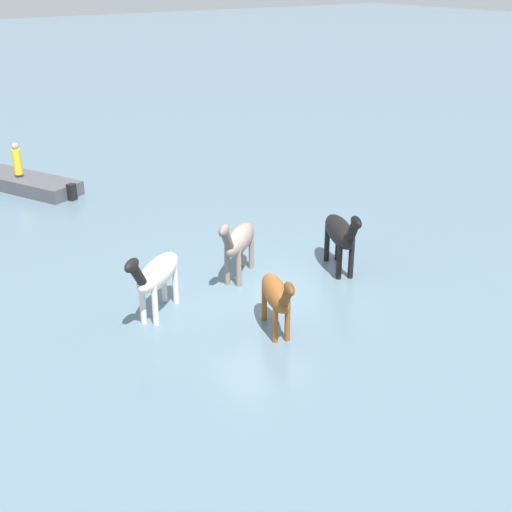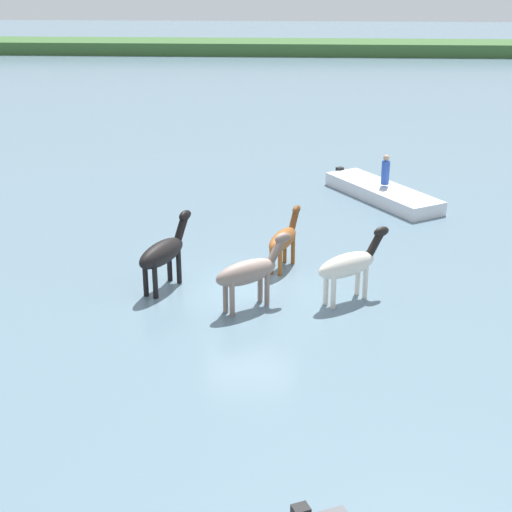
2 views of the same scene
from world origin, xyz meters
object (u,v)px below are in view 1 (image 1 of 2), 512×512
horse_dun_straggler (238,241)px  boat_motor_center (21,184)px  horse_pinto_flank (157,274)px  person_watcher_seated (17,160)px  horse_dark_mare (277,295)px  horse_mid_herd (341,233)px

horse_dun_straggler → boat_motor_center: size_ratio=0.41×
horse_pinto_flank → boat_motor_center: 11.91m
boat_motor_center → person_watcher_seated: (0.06, 0.14, 0.98)m
horse_pinto_flank → person_watcher_seated: (-0.17, -11.74, 0.08)m
person_watcher_seated → horse_pinto_flank: bearing=89.2°
horse_dun_straggler → horse_pinto_flank: 2.82m
horse_pinto_flank → horse_dark_mare: (-1.86, 2.29, -0.13)m
horse_dark_mare → person_watcher_seated: size_ratio=1.84×
person_watcher_seated → boat_motor_center: bearing=-115.0°
horse_dark_mare → boat_motor_center: bearing=-151.8°
boat_motor_center → person_watcher_seated: bearing=130.6°
horse_pinto_flank → horse_dark_mare: size_ratio=1.01×
horse_dark_mare → horse_mid_herd: 3.84m
person_watcher_seated → horse_mid_herd: bearing=112.6°
person_watcher_seated → horse_dark_mare: bearing=96.9°
horse_dun_straggler → horse_mid_herd: size_ratio=0.86×
boat_motor_center → horse_pinto_flank: bearing=154.5°
horse_dun_straggler → horse_dark_mare: (0.88, 2.94, -0.12)m
horse_dark_mare → boat_motor_center: 14.28m
horse_mid_herd → boat_motor_center: (5.05, -12.44, -0.94)m
horse_dark_mare → person_watcher_seated: bearing=-151.5°
horse_pinto_flank → horse_mid_herd: bearing=135.8°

